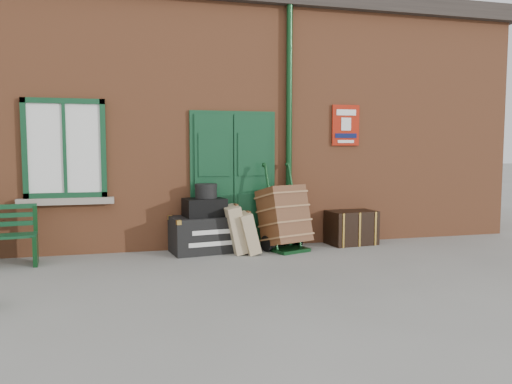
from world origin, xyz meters
name	(u,v)px	position (x,y,z in m)	size (l,w,h in m)	color
ground	(276,266)	(0.00, 0.00, 0.00)	(80.00, 80.00, 0.00)	gray
station_building	(227,123)	(0.00, 3.49, 2.16)	(10.30, 4.30, 4.36)	#9B5532
houdini_trunk	(208,234)	(-0.77, 1.23, 0.29)	(1.15, 0.63, 0.57)	black
strongbox	(204,207)	(-0.82, 1.23, 0.72)	(0.63, 0.46, 0.29)	black
hatbox	(206,191)	(-0.79, 1.25, 0.98)	(0.34, 0.34, 0.23)	black
suitcase_back	(235,229)	(-0.37, 1.03, 0.38)	(0.21, 0.53, 0.74)	tan
suitcase_front	(247,233)	(-0.19, 0.93, 0.33)	(0.19, 0.47, 0.63)	tan
porter_trolley	(284,217)	(0.46, 1.06, 0.54)	(0.88, 0.91, 1.39)	black
dark_trunk	(351,227)	(1.74, 1.25, 0.29)	(0.80, 0.52, 0.58)	black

